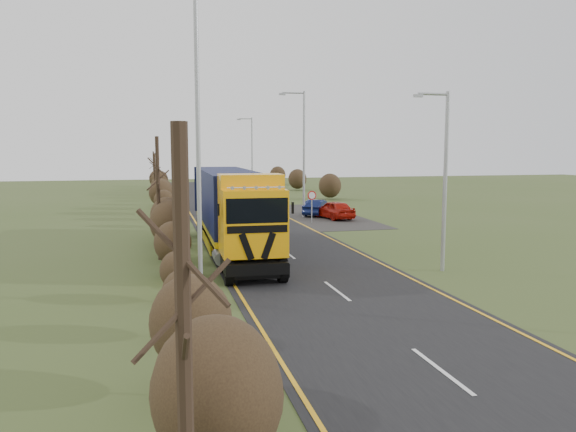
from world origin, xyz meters
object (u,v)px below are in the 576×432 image
(lorry, at_px, (231,205))
(car_blue_sedan, at_px, (317,208))
(streetlight_near, at_px, (444,174))
(car_red_hatchback, at_px, (334,210))
(speed_sign, at_px, (312,201))

(lorry, distance_m, car_blue_sedan, 17.58)
(car_blue_sedan, height_order, streetlight_near, streetlight_near)
(lorry, xyz_separation_m, car_blue_sedan, (9.18, 14.88, -1.85))
(car_red_hatchback, bearing_deg, lorry, 38.69)
(streetlight_near, bearing_deg, car_blue_sedan, 88.21)
(speed_sign, bearing_deg, streetlight_near, -86.27)
(lorry, height_order, car_red_hatchback, lorry)
(car_red_hatchback, bearing_deg, car_blue_sedan, -89.40)
(lorry, xyz_separation_m, speed_sign, (7.40, 10.35, -0.82))
(streetlight_near, xyz_separation_m, speed_sign, (-1.11, 17.04, -2.66))
(car_blue_sedan, bearing_deg, lorry, 91.79)
(car_red_hatchback, relative_size, car_blue_sedan, 1.07)
(car_red_hatchback, height_order, speed_sign, speed_sign)
(lorry, xyz_separation_m, streetlight_near, (8.51, -6.69, 1.84))
(lorry, relative_size, streetlight_near, 2.00)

